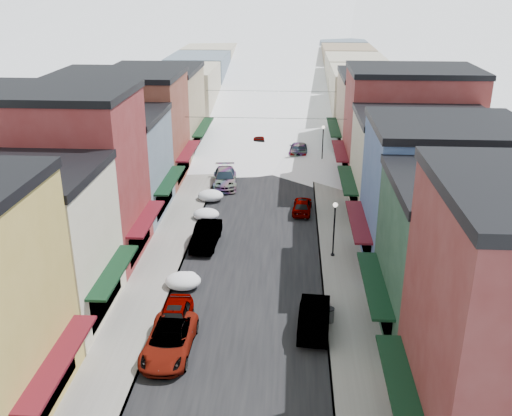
# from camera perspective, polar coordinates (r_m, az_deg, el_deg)

# --- Properties ---
(road) EXTENTS (10.00, 160.00, 0.01)m
(road) POSITION_cam_1_polar(r_m,az_deg,el_deg) (79.18, 1.61, 7.84)
(road) COLOR black
(road) RESTS_ON ground
(sidewalk_left) EXTENTS (3.20, 160.00, 0.15)m
(sidewalk_left) POSITION_cam_1_polar(r_m,az_deg,el_deg) (79.66, -3.19, 7.95)
(sidewalk_left) COLOR gray
(sidewalk_left) RESTS_ON ground
(sidewalk_right) EXTENTS (3.20, 160.00, 0.15)m
(sidewalk_right) POSITION_cam_1_polar(r_m,az_deg,el_deg) (79.21, 6.43, 7.77)
(sidewalk_right) COLOR gray
(sidewalk_right) RESTS_ON ground
(curb_left) EXTENTS (0.10, 160.00, 0.15)m
(curb_left) POSITION_cam_1_polar(r_m,az_deg,el_deg) (79.49, -2.06, 7.94)
(curb_left) COLOR slate
(curb_left) RESTS_ON ground
(curb_right) EXTENTS (0.10, 160.00, 0.15)m
(curb_right) POSITION_cam_1_polar(r_m,az_deg,el_deg) (79.15, 5.30, 7.80)
(curb_right) COLOR slate
(curb_right) RESTS_ON ground
(bldg_l_cream) EXTENTS (11.30, 8.20, 9.50)m
(bldg_l_cream) POSITION_cam_1_polar(r_m,az_deg,el_deg) (36.31, -22.72, -3.41)
(bldg_l_cream) COLOR beige
(bldg_l_cream) RESTS_ON ground
(bldg_l_brick_near) EXTENTS (12.30, 8.20, 12.50)m
(bldg_l_brick_near) POSITION_cam_1_polar(r_m,az_deg,el_deg) (42.73, -19.13, 2.98)
(bldg_l_brick_near) COLOR maroon
(bldg_l_brick_near) RESTS_ON ground
(bldg_l_grayblue) EXTENTS (11.30, 9.20, 9.00)m
(bldg_l_grayblue) POSITION_cam_1_polar(r_m,az_deg,el_deg) (50.63, -14.85, 4.25)
(bldg_l_grayblue) COLOR slate
(bldg_l_grayblue) RESTS_ON ground
(bldg_l_brick_far) EXTENTS (13.30, 9.20, 11.00)m
(bldg_l_brick_far) POSITION_cam_1_polar(r_m,az_deg,el_deg) (58.93, -13.24, 7.85)
(bldg_l_brick_far) COLOR brown
(bldg_l_brick_far) RESTS_ON ground
(bldg_l_tan) EXTENTS (11.30, 11.20, 10.00)m
(bldg_l_tan) POSITION_cam_1_polar(r_m,az_deg,el_deg) (68.18, -10.04, 9.53)
(bldg_l_tan) COLOR tan
(bldg_l_tan) RESTS_ON ground
(bldg_r_green) EXTENTS (11.30, 9.20, 9.50)m
(bldg_r_green) POSITION_cam_1_polar(r_m,az_deg,el_deg) (33.86, 21.39, -5.04)
(bldg_r_green) COLOR #1D3C2A
(bldg_r_green) RESTS_ON ground
(bldg_r_blue) EXTENTS (11.30, 9.20, 10.50)m
(bldg_r_blue) POSITION_cam_1_polar(r_m,az_deg,el_deg) (41.60, 18.03, 1.16)
(bldg_r_blue) COLOR #3B5486
(bldg_r_blue) RESTS_ON ground
(bldg_r_cream) EXTENTS (12.30, 9.20, 9.00)m
(bldg_r_cream) POSITION_cam_1_polar(r_m,az_deg,el_deg) (50.24, 16.16, 3.98)
(bldg_r_cream) COLOR #BBB596
(bldg_r_cream) RESTS_ON ground
(bldg_r_brick_far) EXTENTS (13.30, 9.20, 11.50)m
(bldg_r_brick_far) POSITION_cam_1_polar(r_m,az_deg,el_deg) (58.50, 15.03, 7.84)
(bldg_r_brick_far) COLOR maroon
(bldg_r_brick_far) RESTS_ON ground
(bldg_r_tan) EXTENTS (11.30, 11.20, 9.50)m
(bldg_r_tan) POSITION_cam_1_polar(r_m,az_deg,el_deg) (68.14, 12.59, 9.12)
(bldg_r_tan) COLOR #9B7E65
(bldg_r_tan) RESTS_ON ground
(distant_blocks) EXTENTS (34.00, 55.00, 8.00)m
(distant_blocks) POSITION_cam_1_polar(r_m,az_deg,el_deg) (100.95, 2.14, 13.21)
(distant_blocks) COLOR gray
(distant_blocks) RESTS_ON ground
(overhead_cables) EXTENTS (16.40, 15.04, 0.04)m
(overhead_cables) POSITION_cam_1_polar(r_m,az_deg,el_deg) (65.62, 1.25, 10.44)
(overhead_cables) COLOR black
(overhead_cables) RESTS_ON ground
(car_white_suv) EXTENTS (2.57, 5.48, 1.52)m
(car_white_suv) POSITION_cam_1_polar(r_m,az_deg,el_deg) (32.54, -8.67, -12.98)
(car_white_suv) COLOR silver
(car_white_suv) RESTS_ON ground
(car_silver_sedan) EXTENTS (1.94, 4.64, 1.57)m
(car_silver_sedan) POSITION_cam_1_polar(r_m,az_deg,el_deg) (34.31, -8.17, -10.88)
(car_silver_sedan) COLOR #A0A1A8
(car_silver_sedan) RESTS_ON ground
(car_dark_hatch) EXTENTS (1.96, 5.10, 1.66)m
(car_dark_hatch) POSITION_cam_1_polar(r_m,az_deg,el_deg) (44.32, -5.01, -2.72)
(car_dark_hatch) COLOR black
(car_dark_hatch) RESTS_ON ground
(car_silver_wagon) EXTENTS (2.89, 5.87, 1.64)m
(car_silver_wagon) POSITION_cam_1_polar(r_m,az_deg,el_deg) (56.98, -3.14, 3.02)
(car_silver_wagon) COLOR gray
(car_silver_wagon) RESTS_ON ground
(car_green_sedan) EXTENTS (2.13, 5.17, 1.66)m
(car_green_sedan) POSITION_cam_1_polar(r_m,az_deg,el_deg) (34.27, 5.85, -10.70)
(car_green_sedan) COLOR black
(car_green_sedan) RESTS_ON ground
(car_gray_suv) EXTENTS (1.90, 4.14, 1.38)m
(car_gray_suv) POSITION_cam_1_polar(r_m,az_deg,el_deg) (50.49, 4.63, 0.28)
(car_gray_suv) COLOR #9FA3A8
(car_gray_suv) RESTS_ON ground
(car_black_sedan) EXTENTS (2.48, 5.66, 1.62)m
(car_black_sedan) POSITION_cam_1_polar(r_m,az_deg,el_deg) (67.02, 4.31, 5.88)
(car_black_sedan) COLOR black
(car_black_sedan) RESTS_ON ground
(car_lane_silver) EXTENTS (2.37, 5.03, 1.66)m
(car_lane_silver) POSITION_cam_1_polar(r_m,az_deg,el_deg) (68.88, 0.29, 6.41)
(car_lane_silver) COLOR gray
(car_lane_silver) RESTS_ON ground
(car_lane_white) EXTENTS (2.85, 5.66, 1.54)m
(car_lane_white) POSITION_cam_1_polar(r_m,az_deg,el_deg) (94.27, 3.00, 10.58)
(car_lane_white) COLOR silver
(car_lane_white) RESTS_ON ground
(trash_can) EXTENTS (0.54, 0.54, 0.92)m
(trash_can) POSITION_cam_1_polar(r_m,az_deg,el_deg) (34.88, 7.38, -10.55)
(trash_can) COLOR #595B5E
(trash_can) RESTS_ON sidewalk_right
(streetlamp_near) EXTENTS (0.35, 0.35, 4.21)m
(streetlamp_near) POSITION_cam_1_polar(r_m,az_deg,el_deg) (41.81, 7.84, -1.45)
(streetlamp_near) COLOR black
(streetlamp_near) RESTS_ON sidewalk_right
(streetlamp_far) EXTENTS (0.37, 0.37, 4.43)m
(streetlamp_far) POSITION_cam_1_polar(r_m,az_deg,el_deg) (62.90, 6.70, 6.75)
(streetlamp_far) COLOR black
(streetlamp_far) RESTS_ON sidewalk_right
(snow_pile_near) EXTENTS (2.39, 2.67, 1.01)m
(snow_pile_near) POSITION_cam_1_polar(r_m,az_deg,el_deg) (38.78, -7.25, -7.20)
(snow_pile_near) COLOR white
(snow_pile_near) RESTS_ON ground
(snow_pile_mid) EXTENTS (2.23, 2.57, 0.94)m
(snow_pile_mid) POSITION_cam_1_polar(r_m,az_deg,el_deg) (49.24, -4.97, -0.61)
(snow_pile_mid) COLOR white
(snow_pile_mid) RESTS_ON ground
(snow_pile_far) EXTENTS (2.38, 2.67, 1.01)m
(snow_pile_far) POSITION_cam_1_polar(r_m,az_deg,el_deg) (53.37, -4.53, 1.26)
(snow_pile_far) COLOR white
(snow_pile_far) RESTS_ON ground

